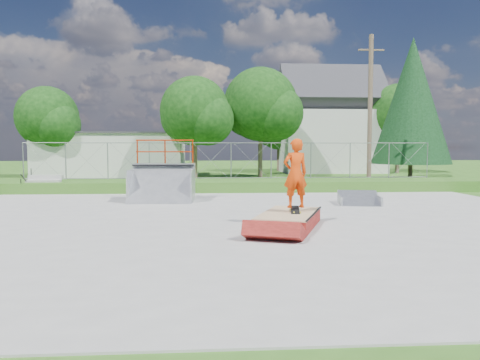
% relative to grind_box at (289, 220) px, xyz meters
% --- Properties ---
extents(ground, '(120.00, 120.00, 0.00)m').
position_rel_grind_box_xyz_m(ground, '(-0.95, 0.86, -0.20)').
color(ground, '#2F5B1A').
rests_on(ground, ground).
extents(concrete_pad, '(20.00, 16.00, 0.04)m').
position_rel_grind_box_xyz_m(concrete_pad, '(-0.95, 0.86, -0.18)').
color(concrete_pad, '#999996').
rests_on(concrete_pad, ground).
extents(grass_berm, '(24.00, 3.00, 0.50)m').
position_rel_grind_box_xyz_m(grass_berm, '(-0.95, 10.36, 0.05)').
color(grass_berm, '#2F5B1A').
rests_on(grass_berm, ground).
extents(grind_box, '(2.14, 2.95, 0.40)m').
position_rel_grind_box_xyz_m(grind_box, '(0.00, 0.00, 0.00)').
color(grind_box, maroon).
rests_on(grind_box, concrete_pad).
extents(quarter_pipe, '(2.45, 2.11, 2.36)m').
position_rel_grind_box_xyz_m(quarter_pipe, '(-3.81, 5.91, 0.98)').
color(quarter_pipe, '#9DA0A5').
rests_on(quarter_pipe, concrete_pad).
extents(flat_bank_ramp, '(1.65, 1.73, 0.43)m').
position_rel_grind_box_xyz_m(flat_bank_ramp, '(3.32, 4.56, 0.02)').
color(flat_bank_ramp, '#9DA0A5').
rests_on(flat_bank_ramp, concrete_pad).
extents(skateboard, '(0.33, 0.82, 0.13)m').
position_rel_grind_box_xyz_m(skateboard, '(0.17, 0.09, 0.24)').
color(skateboard, black).
rests_on(skateboard, grind_box).
extents(skater, '(0.71, 0.53, 1.77)m').
position_rel_grind_box_xyz_m(skater, '(0.17, 0.09, 1.13)').
color(skater, '#DF3D0A').
rests_on(skater, grind_box).
extents(concrete_stairs, '(1.50, 1.60, 0.80)m').
position_rel_grind_box_xyz_m(concrete_stairs, '(-9.45, 9.56, 0.20)').
color(concrete_stairs, '#999996').
rests_on(concrete_stairs, ground).
extents(chain_link_fence, '(20.00, 0.06, 1.80)m').
position_rel_grind_box_xyz_m(chain_link_fence, '(-0.95, 11.36, 1.20)').
color(chain_link_fence, gray).
rests_on(chain_link_fence, grass_berm).
extents(utility_building_flat, '(10.00, 6.00, 3.00)m').
position_rel_grind_box_xyz_m(utility_building_flat, '(-8.95, 22.86, 1.30)').
color(utility_building_flat, beige).
rests_on(utility_building_flat, ground).
extents(gable_house, '(8.40, 6.08, 8.94)m').
position_rel_grind_box_xyz_m(gable_house, '(8.05, 26.86, 3.64)').
color(gable_house, beige).
rests_on(gable_house, ground).
extents(utility_pole, '(0.24, 0.24, 8.00)m').
position_rel_grind_box_xyz_m(utility_pole, '(6.55, 12.86, 3.80)').
color(utility_pole, brown).
rests_on(utility_pole, ground).
extents(tree_left_near, '(4.76, 4.48, 6.65)m').
position_rel_grind_box_xyz_m(tree_left_near, '(-2.70, 18.69, 4.04)').
color(tree_left_near, brown).
rests_on(tree_left_near, ground).
extents(tree_center, '(5.44, 5.12, 7.60)m').
position_rel_grind_box_xyz_m(tree_center, '(1.84, 20.67, 4.65)').
color(tree_center, brown).
rests_on(tree_center, ground).
extents(tree_left_far, '(4.42, 4.16, 6.18)m').
position_rel_grind_box_xyz_m(tree_left_far, '(-12.72, 20.71, 3.74)').
color(tree_left_far, brown).
rests_on(tree_left_far, ground).
extents(tree_right_far, '(5.10, 4.80, 7.12)m').
position_rel_grind_box_xyz_m(tree_right_far, '(13.32, 24.68, 4.34)').
color(tree_right_far, brown).
rests_on(tree_right_far, ground).
extents(tree_back_mid, '(4.08, 3.84, 5.70)m').
position_rel_grind_box_xyz_m(tree_back_mid, '(4.27, 28.72, 3.43)').
color(tree_back_mid, brown).
rests_on(tree_back_mid, ground).
extents(conifer_tree, '(5.04, 5.04, 9.10)m').
position_rel_grind_box_xyz_m(conifer_tree, '(11.05, 17.86, 4.85)').
color(conifer_tree, brown).
rests_on(conifer_tree, ground).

